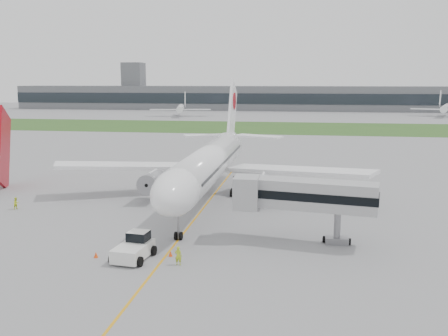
% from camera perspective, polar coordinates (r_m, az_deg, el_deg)
% --- Properties ---
extents(ground, '(600.00, 600.00, 0.00)m').
position_cam_1_polar(ground, '(70.09, -2.23, -4.40)').
color(ground, gray).
rests_on(ground, ground).
extents(apron_markings, '(70.00, 70.00, 0.04)m').
position_cam_1_polar(apron_markings, '(65.36, -3.08, -5.48)').
color(apron_markings, orange).
rests_on(apron_markings, ground).
extents(grass_strip, '(600.00, 50.00, 0.02)m').
position_cam_1_polar(grass_strip, '(187.87, 4.88, 4.65)').
color(grass_strip, '#2E5720').
rests_on(grass_strip, ground).
extents(terminal_building, '(320.00, 22.30, 14.00)m').
position_cam_1_polar(terminal_building, '(296.94, 6.44, 7.93)').
color(terminal_building, slate).
rests_on(terminal_building, ground).
extents(control_tower, '(12.00, 12.00, 56.00)m').
position_cam_1_polar(control_tower, '(316.41, -10.18, 6.69)').
color(control_tower, slate).
rests_on(control_tower, ground).
extents(airliner, '(48.13, 53.95, 17.88)m').
position_cam_1_polar(airliner, '(73.62, -1.53, 0.80)').
color(airliner, white).
rests_on(airliner, ground).
extents(pushback_tug, '(3.75, 5.13, 2.48)m').
position_cam_1_polar(pushback_tug, '(50.76, -10.18, -8.88)').
color(pushback_tug, white).
rests_on(pushback_tug, ground).
extents(jet_bridge, '(15.52, 5.58, 7.08)m').
position_cam_1_polar(jet_bridge, '(54.36, 8.67, -3.08)').
color(jet_bridge, '#A9A9AC').
rests_on(jet_bridge, ground).
extents(safety_cone_left, '(0.43, 0.43, 0.60)m').
position_cam_1_polar(safety_cone_left, '(51.97, -14.43, -9.57)').
color(safety_cone_left, '#F3440C').
rests_on(safety_cone_left, ground).
extents(safety_cone_right, '(0.41, 0.41, 0.57)m').
position_cam_1_polar(safety_cone_right, '(51.01, -6.13, -9.70)').
color(safety_cone_right, '#F3440C').
rests_on(safety_cone_right, ground).
extents(ground_crew_near, '(0.70, 0.48, 1.85)m').
position_cam_1_polar(ground_crew_near, '(48.49, -5.24, -9.94)').
color(ground_crew_near, '#B2CC22').
rests_on(ground_crew_near, ground).
extents(ground_crew_far, '(0.90, 1.00, 1.68)m').
position_cam_1_polar(ground_crew_far, '(73.98, -22.65, -3.74)').
color(ground_crew_far, '#DDEF27').
rests_on(ground_crew_far, ground).
extents(distant_aircraft_left, '(34.39, 31.71, 11.32)m').
position_cam_1_polar(distant_aircraft_left, '(245.91, -4.99, 5.90)').
color(distant_aircraft_left, white).
rests_on(distant_aircraft_left, ground).
extents(distant_aircraft_right, '(38.53, 36.16, 12.03)m').
position_cam_1_polar(distant_aircraft_right, '(264.51, 23.92, 5.37)').
color(distant_aircraft_right, white).
rests_on(distant_aircraft_right, ground).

